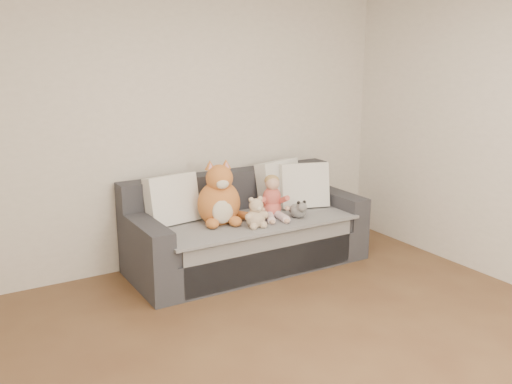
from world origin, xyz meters
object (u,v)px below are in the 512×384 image
Objects in this scene: sofa at (246,233)px; sippy_cup at (261,213)px; toddler at (273,199)px; plush_cat at (220,199)px; teddy_bear at (256,215)px.

sippy_cup is (0.07, -0.16, 0.23)m from sofa.
sofa is 17.68× the size of sippy_cup.
toddler is (0.22, -0.13, 0.33)m from sofa.
sofa is 0.49m from plush_cat.
sippy_cup is (0.16, 0.17, -0.05)m from teddy_bear.
teddy_bear is at bearing -40.07° from plush_cat.
plush_cat is 4.85× the size of sippy_cup.
teddy_bear is 2.27× the size of sippy_cup.
toddler reaches higher than sofa.
teddy_bear is (0.21, -0.27, -0.11)m from plush_cat.
sofa is 5.44× the size of toddler.
plush_cat is at bearing -168.35° from sofa.
sofa is 7.79× the size of teddy_bear.
sofa reaches higher than sippy_cup.
toddler is at bearing 4.62° from plush_cat.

